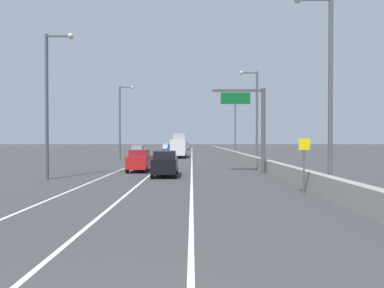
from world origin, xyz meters
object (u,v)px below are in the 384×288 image
car_white_0 (166,146)px  lamp_post_right_second (255,112)px  lamp_post_left_mid (122,118)px  box_truck (179,146)px  car_gray_1 (186,146)px  car_black_4 (166,163)px  car_silver_3 (138,152)px  lamp_post_right_near (327,81)px  lamp_post_left_near (50,96)px  car_blue_5 (172,149)px  overhead_sign_gantry (255,120)px  lamp_post_right_third (234,121)px  car_red_2 (141,160)px  speed_advisory_sign (304,162)px

car_white_0 → lamp_post_right_second: bearing=-75.9°
lamp_post_left_mid → car_white_0: size_ratio=2.54×
lamp_post_right_second → box_truck: 20.26m
lamp_post_left_mid → box_truck: 11.92m
car_gray_1 → box_truck: (-0.35, -43.32, 0.82)m
car_black_4 → car_silver_3: bearing=105.2°
lamp_post_right_near → car_black_4: (-9.47, 8.18, -5.13)m
lamp_post_left_near → lamp_post_right_second: bearing=35.3°
lamp_post_right_near → car_blue_5: bearing=102.2°
car_white_0 → car_blue_5: car_white_0 is taller
overhead_sign_gantry → box_truck: 26.75m
lamp_post_right_third → car_silver_3: (-15.54, -6.22, -5.11)m
lamp_post_left_near → lamp_post_left_mid: bearing=89.4°
car_blue_5 → box_truck: (2.56, -20.02, 0.93)m
car_red_2 → car_blue_5: (0.05, 43.82, -0.07)m
speed_advisory_sign → lamp_post_right_near: size_ratio=0.28×
lamp_post_left_near → car_blue_5: bearing=83.5°
car_black_4 → box_truck: bearing=90.2°
overhead_sign_gantry → lamp_post_right_near: size_ratio=0.69×
lamp_post_left_mid → car_silver_3: 6.04m
car_black_4 → car_red_2: bearing=124.4°
car_white_0 → lamp_post_right_third: bearing=-69.9°
car_black_4 → lamp_post_left_near: bearing=-165.3°
lamp_post_right_near → car_gray_1: size_ratio=2.42×
lamp_post_right_third → car_red_2: 28.11m
car_red_2 → speed_advisory_sign: bearing=-48.9°
lamp_post_right_near → car_blue_5: 57.47m
lamp_post_right_near → car_blue_5: (-12.11, 55.93, -5.21)m
car_white_0 → car_blue_5: 23.17m
car_red_2 → car_silver_3: bearing=100.4°
lamp_post_left_near → car_gray_1: size_ratio=2.42×
lamp_post_left_near → car_black_4: (8.31, 2.18, -5.13)m
lamp_post_right_third → car_blue_5: bearing=122.4°
lamp_post_right_near → speed_advisory_sign: bearing=-165.5°
box_truck → lamp_post_right_second: bearing=-61.7°
overhead_sign_gantry → lamp_post_left_mid: (-15.80, 17.69, 1.43)m
lamp_post_right_near → lamp_post_right_third: (-0.06, 36.96, 0.00)m
overhead_sign_gantry → speed_advisory_sign: bearing=-87.7°
overhead_sign_gantry → car_blue_5: size_ratio=1.71×
speed_advisory_sign → lamp_post_left_near: (-16.48, 6.34, 4.39)m
car_silver_3 → car_black_4: (6.12, -22.56, -0.02)m
lamp_post_left_mid → car_white_0: 51.01m
car_white_0 → car_black_4: 70.94m
lamp_post_left_mid → car_blue_5: (5.43, 27.76, -5.21)m
speed_advisory_sign → box_truck: 37.17m
lamp_post_right_third → car_white_0: size_ratio=2.54×
lamp_post_right_third → car_white_0: 44.93m
car_red_2 → car_blue_5: bearing=89.9°
lamp_post_right_second → car_blue_5: (-11.96, 37.46, -5.21)m
car_black_4 → car_gray_1: bearing=89.8°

